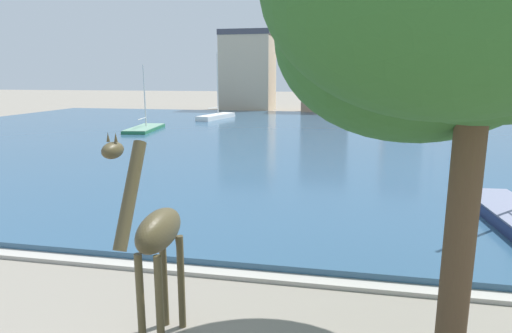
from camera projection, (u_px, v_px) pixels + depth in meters
The scene contains 12 objects.
harbor_water at pixel (313, 138), 37.60m from camera, with size 80.99×53.10×0.30m, color #2D5170.
quay_edge_coping at pixel (243, 275), 11.89m from camera, with size 80.99×0.50×0.12m, color #ADA89E.
giraffe_statue at pixel (156, 237), 8.49m from camera, with size 0.66×2.59×4.52m.
sailboat_navy at pixel (512, 217), 15.64m from camera, with size 2.34×8.37×7.55m.
sailboat_yellow at pixel (453, 120), 49.93m from camera, with size 2.91×7.93×8.75m.
sailboat_green at pixel (147, 129), 42.34m from camera, with size 3.06×7.81×6.42m.
sailboat_red at pixel (434, 127), 43.59m from camera, with size 3.07×8.16×9.01m.
sailboat_white at pixel (219, 117), 53.30m from camera, with size 3.28×8.07×8.08m.
shade_tree at pixel (462, 12), 6.73m from camera, with size 6.69×7.83×8.33m.
townhouse_end_terrace at pixel (248, 71), 68.31m from camera, with size 7.84×7.73×12.18m.
townhouse_corner_house at pixel (326, 76), 64.31m from camera, with size 6.95×6.20×10.87m.
townhouse_wide_warehouse at pixel (405, 72), 63.05m from camera, with size 5.23×7.72×11.90m.
Camera 1 is at (2.51, -4.57, 5.38)m, focal length 30.59 mm.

